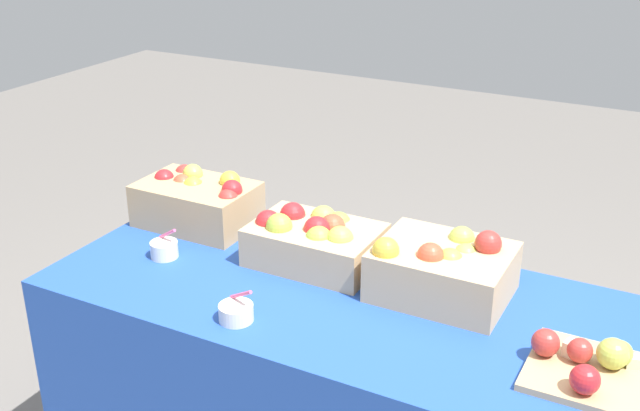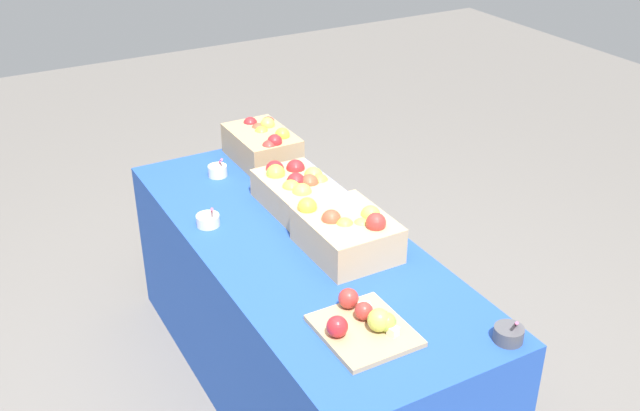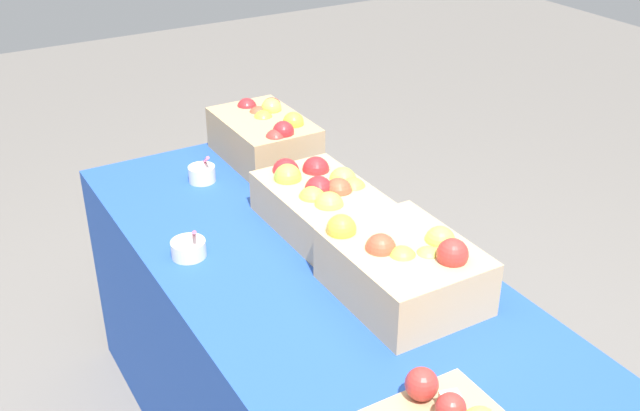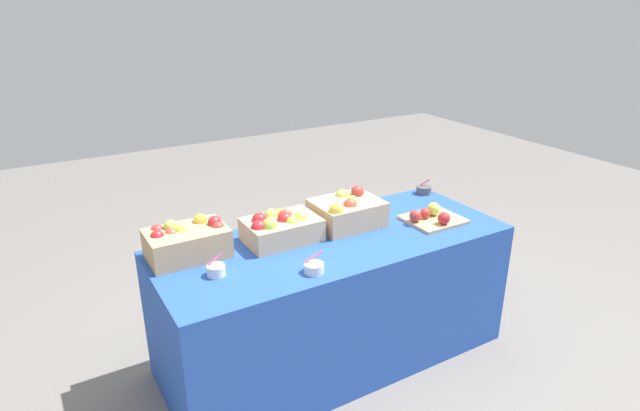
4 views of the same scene
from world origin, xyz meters
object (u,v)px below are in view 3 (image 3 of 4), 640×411
object	(u,v)px
apple_crate_left	(265,136)
apple_crate_middle	(320,201)
apple_crate_right	(404,268)
sample_bowl_mid	(189,248)
sample_bowl_far	(202,174)

from	to	relation	value
apple_crate_left	apple_crate_middle	world-z (taller)	apple_crate_left
apple_crate_right	sample_bowl_mid	xyz separation A→B (m)	(-0.44, -0.39, -0.06)
apple_crate_left	apple_crate_middle	bearing A→B (deg)	-7.74
sample_bowl_mid	apple_crate_right	bearing A→B (deg)	41.48
apple_crate_middle	apple_crate_right	world-z (taller)	apple_crate_right
apple_crate_middle	sample_bowl_far	distance (m)	0.47
apple_crate_middle	sample_bowl_far	bearing A→B (deg)	-156.31
apple_crate_right	apple_crate_middle	bearing A→B (deg)	179.12
sample_bowl_far	apple_crate_right	bearing A→B (deg)	12.18
apple_crate_middle	sample_bowl_far	size ratio (longest dim) A/B	3.81
apple_crate_right	sample_bowl_mid	world-z (taller)	apple_crate_right
apple_crate_middle	apple_crate_right	size ratio (longest dim) A/B	1.04
apple_crate_right	apple_crate_left	bearing A→B (deg)	175.41
apple_crate_middle	sample_bowl_mid	distance (m)	0.40
apple_crate_left	sample_bowl_far	distance (m)	0.26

